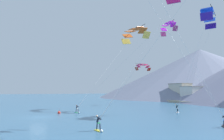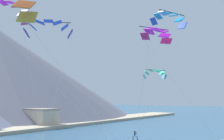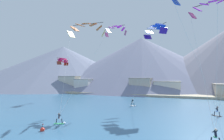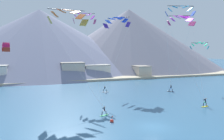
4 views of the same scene
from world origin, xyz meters
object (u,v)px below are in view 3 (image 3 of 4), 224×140
at_px(kitesurfer_far_left, 218,140).
at_px(kitesurfer_mid_center, 216,113).
at_px(kitesurfer_near_lead, 61,121).
at_px(parafoil_kite_near_lead, 87,28).
at_px(parafoil_kite_distant_mid_solo, 116,30).
at_px(parafoil_kite_distant_high_outer, 63,61).
at_px(parafoil_kite_near_trail, 155,30).
at_px(kitesurfer_near_trail, 133,104).
at_px(parafoil_kite_far_left, 213,7).
at_px(race_marker_buoy, 42,130).

bearing_deg(kitesurfer_far_left, kitesurfer_mid_center, 80.46).
bearing_deg(kitesurfer_near_lead, parafoil_kite_near_lead, 104.32).
xyz_separation_m(kitesurfer_mid_center, parafoil_kite_distant_mid_solo, (-20.56, 6.34, 18.10)).
height_order(kitesurfer_mid_center, parafoil_kite_distant_high_outer, parafoil_kite_distant_high_outer).
xyz_separation_m(parafoil_kite_near_lead, parafoil_kite_distant_mid_solo, (4.87, 6.08, 0.83)).
xyz_separation_m(kitesurfer_far_left, parafoil_kite_near_lead, (-22.92, 15.20, 17.23)).
bearing_deg(kitesurfer_far_left, parafoil_kite_near_trail, 110.04).
distance_m(parafoil_kite_near_lead, parafoil_kite_distant_high_outer, 16.90).
bearing_deg(kitesurfer_near_lead, parafoil_kite_distant_high_outer, 125.94).
distance_m(kitesurfer_near_trail, parafoil_kite_near_trail, 18.84).
bearing_deg(kitesurfer_mid_center, parafoil_kite_distant_mid_solo, 162.86).
bearing_deg(parafoil_kite_distant_high_outer, kitesurfer_near_trail, -10.98).
distance_m(kitesurfer_near_lead, parafoil_kite_distant_mid_solo, 27.10).
relative_size(kitesurfer_near_lead, parafoil_kite_distant_mid_solo, 0.31).
distance_m(kitesurfer_near_trail, kitesurfer_far_left, 23.66).
xyz_separation_m(kitesurfer_near_trail, parafoil_kite_near_trail, (4.52, 4.19, 17.80)).
height_order(kitesurfer_near_trail, parafoil_kite_near_lead, parafoil_kite_near_lead).
bearing_deg(parafoil_kite_near_lead, kitesurfer_far_left, -33.54).
distance_m(kitesurfer_mid_center, parafoil_kite_distant_mid_solo, 28.11).
xyz_separation_m(kitesurfer_mid_center, parafoil_kite_distant_high_outer, (-38.41, 9.10, 11.02)).
height_order(parafoil_kite_near_lead, parafoil_kite_far_left, parafoil_kite_near_lead).
bearing_deg(parafoil_kite_far_left, parafoil_kite_distant_mid_solo, 149.96).
xyz_separation_m(kitesurfer_near_lead, parafoil_kite_near_lead, (-3.57, 13.99, 17.34)).
distance_m(parafoil_kite_far_left, race_marker_buoy, 29.79).
bearing_deg(kitesurfer_near_trail, kitesurfer_mid_center, -16.62).
bearing_deg(parafoil_kite_distant_mid_solo, kitesurfer_far_left, -49.69).
xyz_separation_m(parafoil_kite_near_trail, race_marker_buoy, (-10.79, -26.10, -18.14)).
distance_m(parafoil_kite_near_lead, parafoil_kite_far_left, 25.03).
xyz_separation_m(parafoil_kite_near_lead, parafoil_kite_distant_high_outer, (-12.98, 8.84, -6.25)).
bearing_deg(parafoil_kite_near_trail, kitesurfer_near_trail, -137.15).
distance_m(kitesurfer_near_trail, race_marker_buoy, 22.80).
bearing_deg(parafoil_kite_near_trail, kitesurfer_near_lead, -115.25).
xyz_separation_m(kitesurfer_far_left, parafoil_kite_far_left, (1.55, 9.95, 16.80)).
bearing_deg(parafoil_kite_near_trail, kitesurfer_mid_center, -38.41).
xyz_separation_m(kitesurfer_near_lead, parafoil_kite_near_trail, (10.66, 22.61, 17.85)).
bearing_deg(kitesurfer_far_left, parafoil_kite_distant_high_outer, 146.20).
bearing_deg(parafoil_kite_near_trail, parafoil_kite_far_left, -53.58).
bearing_deg(race_marker_buoy, parafoil_kite_near_lead, 101.15).
distance_m(kitesurfer_far_left, parafoil_kite_far_left, 19.58).
xyz_separation_m(kitesurfer_near_lead, kitesurfer_mid_center, (21.86, 13.73, 0.07)).
distance_m(kitesurfer_mid_center, parafoil_kite_distant_high_outer, 40.99).
height_order(kitesurfer_far_left, parafoil_kite_distant_high_outer, parafoil_kite_distant_high_outer).
distance_m(kitesurfer_far_left, parafoil_kite_near_trail, 30.94).
bearing_deg(parafoil_kite_near_lead, race_marker_buoy, -78.85).
distance_m(parafoil_kite_near_trail, parafoil_kite_far_left, 17.26).
relative_size(parafoil_kite_distant_mid_solo, race_marker_buoy, 5.67).
relative_size(kitesurfer_near_lead, kitesurfer_far_left, 0.98).
height_order(kitesurfer_mid_center, parafoil_kite_near_trail, parafoil_kite_near_trail).
bearing_deg(parafoil_kite_near_lead, parafoil_kite_distant_high_outer, 145.75).
bearing_deg(parafoil_kite_near_lead, parafoil_kite_far_left, -12.11).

